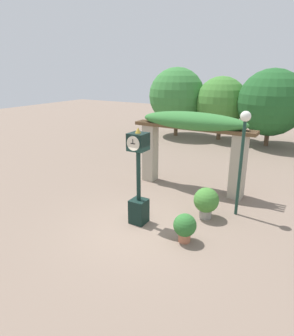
{
  "coord_description": "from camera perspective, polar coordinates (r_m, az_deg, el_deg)",
  "views": [
    {
      "loc": [
        4.35,
        -6.85,
        4.63
      ],
      "look_at": [
        -0.22,
        0.8,
        1.67
      ],
      "focal_mm": 32.0,
      "sensor_mm": 36.0,
      "label": 1
    }
  ],
  "objects": [
    {
      "name": "pergola",
      "position": [
        11.77,
        8.59,
        6.81
      ],
      "size": [
        4.86,
        1.12,
        3.08
      ],
      "color": "#A89E89",
      "rests_on": "ground"
    },
    {
      "name": "potted_plant_near_right",
      "position": [
        9.87,
        11.21,
        -6.21
      ],
      "size": [
        0.81,
        0.81,
        1.03
      ],
      "color": "gray",
      "rests_on": "ground"
    },
    {
      "name": "lamp_post",
      "position": [
        9.77,
        17.8,
        4.64
      ],
      "size": [
        0.33,
        0.33,
        3.44
      ],
      "color": "#19382D",
      "rests_on": "ground"
    },
    {
      "name": "pedestal_clock",
      "position": [
        9.08,
        -1.62,
        -2.53
      ],
      "size": [
        0.51,
        0.56,
        3.04
      ],
      "color": "black",
      "rests_on": "ground"
    },
    {
      "name": "ground_plane",
      "position": [
        9.35,
        -1.39,
        -11.35
      ],
      "size": [
        60.0,
        60.0,
        0.0
      ],
      "primitive_type": "plane",
      "color": "#7F6B5B"
    },
    {
      "name": "tree_line",
      "position": [
        20.54,
        16.94,
        12.28
      ],
      "size": [
        13.15,
        4.17,
        4.78
      ],
      "color": "brown",
      "rests_on": "ground"
    },
    {
      "name": "potted_plant_near_left",
      "position": [
        8.53,
        7.22,
        -10.97
      ],
      "size": [
        0.65,
        0.65,
        0.84
      ],
      "color": "#B26B4C",
      "rests_on": "ground"
    }
  ]
}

